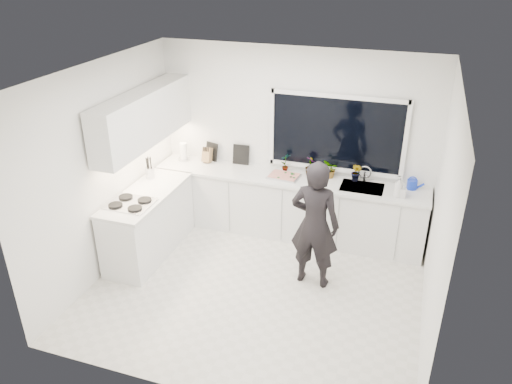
% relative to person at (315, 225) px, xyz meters
% --- Properties ---
extents(floor, '(4.00, 3.50, 0.02)m').
position_rel_person_xyz_m(floor, '(-0.63, -0.38, -0.85)').
color(floor, beige).
rests_on(floor, ground).
extents(wall_back, '(4.00, 0.02, 2.70)m').
position_rel_person_xyz_m(wall_back, '(-0.63, 1.38, 0.51)').
color(wall_back, white).
rests_on(wall_back, ground).
extents(wall_left, '(0.02, 3.50, 2.70)m').
position_rel_person_xyz_m(wall_left, '(-2.64, -0.38, 0.51)').
color(wall_left, white).
rests_on(wall_left, ground).
extents(wall_right, '(0.02, 3.50, 2.70)m').
position_rel_person_xyz_m(wall_right, '(1.38, -0.38, 0.51)').
color(wall_right, white).
rests_on(wall_right, ground).
extents(ceiling, '(4.00, 3.50, 0.02)m').
position_rel_person_xyz_m(ceiling, '(-0.63, -0.38, 1.87)').
color(ceiling, white).
rests_on(ceiling, wall_back).
extents(window, '(1.80, 0.02, 1.00)m').
position_rel_person_xyz_m(window, '(-0.03, 1.35, 0.71)').
color(window, black).
rests_on(window, wall_back).
extents(base_cabinets_back, '(3.92, 0.58, 0.88)m').
position_rel_person_xyz_m(base_cabinets_back, '(-0.63, 1.07, -0.40)').
color(base_cabinets_back, white).
rests_on(base_cabinets_back, floor).
extents(base_cabinets_left, '(0.58, 1.60, 0.88)m').
position_rel_person_xyz_m(base_cabinets_left, '(-2.30, -0.03, -0.40)').
color(base_cabinets_left, white).
rests_on(base_cabinets_left, floor).
extents(countertop_back, '(3.94, 0.62, 0.04)m').
position_rel_person_xyz_m(countertop_back, '(-0.63, 1.06, 0.06)').
color(countertop_back, silver).
rests_on(countertop_back, base_cabinets_back).
extents(countertop_left, '(0.62, 1.60, 0.04)m').
position_rel_person_xyz_m(countertop_left, '(-2.30, -0.03, 0.06)').
color(countertop_left, silver).
rests_on(countertop_left, base_cabinets_left).
extents(upper_cabinets, '(0.34, 2.10, 0.70)m').
position_rel_person_xyz_m(upper_cabinets, '(-2.42, 0.32, 1.01)').
color(upper_cabinets, white).
rests_on(upper_cabinets, wall_left).
extents(sink, '(0.58, 0.42, 0.14)m').
position_rel_person_xyz_m(sink, '(0.42, 1.07, 0.03)').
color(sink, silver).
rests_on(sink, countertop_back).
extents(faucet, '(0.03, 0.03, 0.22)m').
position_rel_person_xyz_m(faucet, '(0.42, 1.27, 0.19)').
color(faucet, silver).
rests_on(faucet, countertop_back).
extents(stovetop, '(0.56, 0.48, 0.03)m').
position_rel_person_xyz_m(stovetop, '(-2.32, -0.38, 0.10)').
color(stovetop, black).
rests_on(stovetop, countertop_left).
extents(person, '(0.64, 0.44, 1.67)m').
position_rel_person_xyz_m(person, '(0.00, 0.00, 0.00)').
color(person, black).
rests_on(person, floor).
extents(pizza_tray, '(0.46, 0.36, 0.03)m').
position_rel_person_xyz_m(pizza_tray, '(-0.68, 1.04, 0.10)').
color(pizza_tray, silver).
rests_on(pizza_tray, countertop_back).
extents(pizza, '(0.42, 0.32, 0.01)m').
position_rel_person_xyz_m(pizza, '(-0.68, 1.04, 0.12)').
color(pizza, red).
rests_on(pizza, pizza_tray).
extents(watering_can, '(0.17, 0.17, 0.13)m').
position_rel_person_xyz_m(watering_can, '(1.06, 1.23, 0.15)').
color(watering_can, '#1431BC').
rests_on(watering_can, countertop_back).
extents(paper_towel_roll, '(0.13, 0.13, 0.26)m').
position_rel_person_xyz_m(paper_towel_roll, '(-2.31, 1.17, 0.21)').
color(paper_towel_roll, white).
rests_on(paper_towel_roll, countertop_back).
extents(knife_block, '(0.14, 0.11, 0.22)m').
position_rel_person_xyz_m(knife_block, '(-1.94, 1.21, 0.19)').
color(knife_block, '#986447').
rests_on(knife_block, countertop_back).
extents(utensil_crock, '(0.14, 0.14, 0.16)m').
position_rel_person_xyz_m(utensil_crock, '(-2.48, 0.42, 0.16)').
color(utensil_crock, silver).
rests_on(utensil_crock, countertop_left).
extents(picture_frame_large, '(0.21, 0.09, 0.28)m').
position_rel_person_xyz_m(picture_frame_large, '(-1.91, 1.31, 0.22)').
color(picture_frame_large, black).
rests_on(picture_frame_large, countertop_back).
extents(picture_frame_small, '(0.25, 0.03, 0.30)m').
position_rel_person_xyz_m(picture_frame_small, '(-1.43, 1.31, 0.23)').
color(picture_frame_small, black).
rests_on(picture_frame_small, countertop_back).
extents(herb_plants, '(1.21, 0.26, 0.29)m').
position_rel_person_xyz_m(herb_plants, '(-0.18, 1.23, 0.22)').
color(herb_plants, '#26662D').
rests_on(herb_plants, countertop_back).
extents(soap_bottles, '(0.18, 0.15, 0.28)m').
position_rel_person_xyz_m(soap_bottles, '(0.91, 0.92, 0.21)').
color(soap_bottles, '#D8BF66').
rests_on(soap_bottles, countertop_back).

